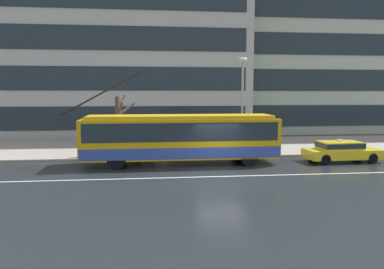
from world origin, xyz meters
TOP-DOWN VIEW (x-y plane):
  - ground_plane at (0.00, 0.00)m, footprint 160.00×160.00m
  - sidewalk_slab at (0.00, 9.00)m, footprint 80.00×10.00m
  - lane_centre_line at (0.00, -1.20)m, footprint 72.00×0.14m
  - trolleybus at (-1.97, 2.40)m, footprint 12.74×2.68m
  - taxi_ahead_of_bus at (7.94, 2.00)m, footprint 4.65×1.93m
  - bus_shelter at (-4.52, 5.75)m, footprint 4.24×1.53m
  - pedestrian_at_shelter at (-1.23, 6.74)m, footprint 1.12×1.12m
  - pedestrian_approaching_curb at (2.83, 6.99)m, footprint 1.27×1.27m
  - pedestrian_walking_past at (-5.47, 5.32)m, footprint 1.50×1.50m
  - pedestrian_waiting_by_pole at (-4.56, 5.23)m, footprint 1.50×1.50m
  - street_lamp at (2.40, 5.01)m, footprint 0.60×0.32m
  - street_tree_bare at (-5.85, 5.63)m, footprint 1.32×1.40m
  - office_tower_corner_left at (-6.82, 22.17)m, footprint 25.66×15.27m
  - office_tower_corner_right at (18.24, 21.76)m, footprint 26.91×11.15m

SIDE VIEW (x-z plane):
  - ground_plane at x=0.00m, z-range 0.00..0.00m
  - lane_centre_line at x=0.00m, z-range 0.00..0.01m
  - sidewalk_slab at x=0.00m, z-range 0.00..0.14m
  - taxi_ahead_of_bus at x=7.94m, z-range 0.01..1.40m
  - trolleybus at x=-1.97m, z-range -1.12..4.34m
  - pedestrian_at_shelter at x=-1.23m, z-range 0.68..2.56m
  - pedestrian_approaching_curb at x=2.83m, z-range 0.78..2.77m
  - pedestrian_walking_past at x=-5.47m, z-range 0.77..2.78m
  - pedestrian_waiting_by_pole at x=-4.56m, z-range 0.78..2.81m
  - bus_shelter at x=-4.52m, z-range 0.72..3.13m
  - street_tree_bare at x=-5.85m, z-range 0.32..4.33m
  - street_lamp at x=2.40m, z-range 0.74..7.19m
  - office_tower_corner_left at x=-6.82m, z-range 0.01..18.35m
  - office_tower_corner_right at x=18.24m, z-range 0.01..21.85m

